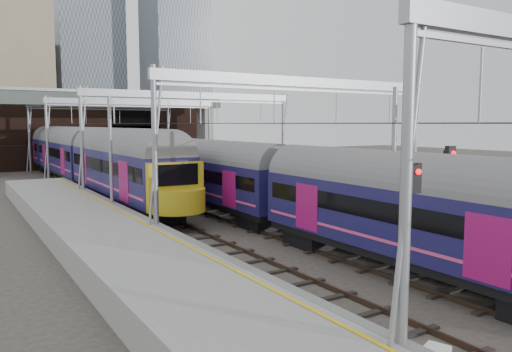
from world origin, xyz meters
TOP-DOWN VIEW (x-y plane):
  - ground at (0.00, 0.00)m, footprint 160.00×160.00m
  - platform_left at (-10.18, 2.50)m, footprint 4.32×55.00m
  - tracks at (0.00, 15.00)m, footprint 14.40×80.00m
  - overhead_line at (0.00, 21.49)m, footprint 16.80×80.00m
  - retaining_wall at (1.40, 51.93)m, footprint 28.00×2.75m
  - overbridge at (0.00, 46.00)m, footprint 28.00×3.00m
  - city_skyline at (2.73, 70.48)m, footprint 37.50×27.50m
  - train_main at (-2.00, 21.84)m, footprint 2.58×59.78m
  - train_second at (-6.00, 37.62)m, footprint 3.09×53.49m
  - signal_near_left at (-5.30, -3.59)m, footprint 0.34×0.45m
  - signal_near_centre at (-1.43, -1.73)m, footprint 0.35×0.46m
  - equip_cover_a at (-0.62, 7.85)m, footprint 0.82×0.64m
  - equip_cover_b at (-0.77, 7.68)m, footprint 1.03×0.90m
  - equip_cover_c at (5.92, 2.13)m, footprint 0.98×0.84m

SIDE VIEW (x-z plane):
  - ground at x=0.00m, z-range 0.00..0.00m
  - tracks at x=0.00m, z-range -0.09..0.13m
  - equip_cover_a at x=-0.62m, z-range 0.00..0.09m
  - equip_cover_c at x=5.92m, z-range 0.00..0.10m
  - equip_cover_b at x=-0.77m, z-range 0.00..0.10m
  - platform_left at x=-10.18m, z-range -0.01..1.11m
  - train_main at x=-2.00m, z-range 0.10..4.62m
  - train_second at x=-6.00m, z-range 0.05..5.27m
  - signal_near_left at x=-5.30m, z-range 0.62..5.07m
  - signal_near_centre at x=-1.43m, z-range 0.63..5.38m
  - retaining_wall at x=1.40m, z-range -0.17..8.83m
  - overhead_line at x=0.00m, z-range 2.57..10.57m
  - overbridge at x=0.00m, z-range 2.64..11.89m
  - city_skyline at x=2.73m, z-range -12.91..47.09m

